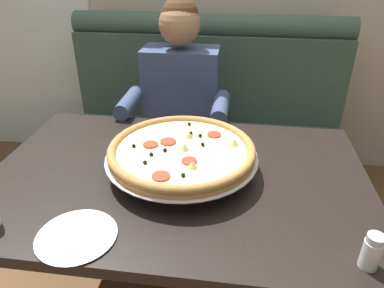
% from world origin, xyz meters
% --- Properties ---
extents(booth_bench, '(1.72, 0.78, 1.13)m').
position_xyz_m(booth_bench, '(0.00, 0.93, 0.40)').
color(booth_bench, '#384C42').
rests_on(booth_bench, ground_plane).
extents(dining_table, '(1.37, 0.92, 0.75)m').
position_xyz_m(dining_table, '(0.00, 0.00, 0.67)').
color(dining_table, black).
rests_on(dining_table, ground_plane).
extents(diner_main, '(0.54, 0.64, 1.27)m').
position_xyz_m(diner_main, '(-0.11, 0.66, 0.71)').
color(diner_main, '#2D3342').
rests_on(diner_main, ground_plane).
extents(pizza, '(0.55, 0.55, 0.12)m').
position_xyz_m(pizza, '(0.01, 0.03, 0.84)').
color(pizza, silver).
rests_on(pizza, dining_table).
extents(shaker_oregano, '(0.05, 0.05, 0.10)m').
position_xyz_m(shaker_oregano, '(0.56, -0.35, 0.80)').
color(shaker_oregano, white).
rests_on(shaker_oregano, dining_table).
extents(plate_near_left, '(0.23, 0.23, 0.02)m').
position_xyz_m(plate_near_left, '(-0.23, -0.36, 0.77)').
color(plate_near_left, white).
rests_on(plate_near_left, dining_table).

